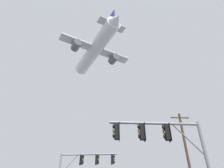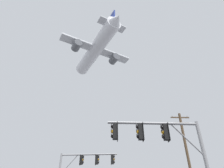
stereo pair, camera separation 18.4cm
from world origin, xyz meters
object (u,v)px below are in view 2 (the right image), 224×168
Objects in this scene: utility_pole at (188,158)px; airplane at (96,50)px; signal_pole_near at (164,143)px; signal_pole_far at (82,167)px.

airplane reaches higher than utility_pole.
signal_pole_near is 0.24× the size of airplane.
signal_pole_far is at bearing -87.30° from airplane.
utility_pole is 0.46× the size of airplane.
signal_pole_near is 43.69m from airplane.
signal_pole_far is 0.57× the size of utility_pole.
utility_pole is 37.83m from airplane.
utility_pole is at bearing 0.66° from signal_pole_far.
utility_pole reaches higher than signal_pole_near.
airplane is at bearing 92.70° from signal_pole_far.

